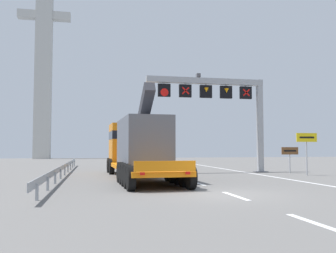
{
  "coord_description": "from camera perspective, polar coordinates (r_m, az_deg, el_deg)",
  "views": [
    {
      "loc": [
        -5.11,
        -14.24,
        1.86
      ],
      "look_at": [
        -0.43,
        9.24,
        3.26
      ],
      "focal_mm": 39.31,
      "sensor_mm": 36.0,
      "label": 1
    }
  ],
  "objects": [
    {
      "name": "ground",
      "position": [
        15.24,
        8.53,
        -10.33
      ],
      "size": [
        112.0,
        112.0,
        0.0
      ],
      "primitive_type": "plane",
      "color": "slate"
    },
    {
      "name": "lane_markings",
      "position": [
        40.47,
        -3.68,
        -5.98
      ],
      "size": [
        0.2,
        66.27,
        0.01
      ],
      "color": "silver",
      "rests_on": "ground"
    },
    {
      "name": "edge_line_right",
      "position": [
        28.63,
        12.1,
        -7.0
      ],
      "size": [
        0.2,
        63.0,
        0.01
      ],
      "primitive_type": "cube",
      "color": "silver",
      "rests_on": "ground"
    },
    {
      "name": "overhead_lane_gantry",
      "position": [
        28.36,
        8.36,
        4.42
      ],
      "size": [
        9.35,
        0.9,
        7.46
      ],
      "color": "#9EA0A5",
      "rests_on": "ground"
    },
    {
      "name": "heavy_haul_truck_orange",
      "position": [
        23.54,
        -4.94,
        -3.03
      ],
      "size": [
        3.5,
        14.14,
        5.3
      ],
      "color": "orange",
      "rests_on": "ground"
    },
    {
      "name": "exit_sign_yellow",
      "position": [
        26.65,
        20.69,
        -2.43
      ],
      "size": [
        1.51,
        0.15,
        2.87
      ],
      "color": "#9EA0A5",
      "rests_on": "ground"
    },
    {
      "name": "tourist_info_sign_brown",
      "position": [
        28.77,
        18.37,
        -4.01
      ],
      "size": [
        1.33,
        0.15,
        1.92
      ],
      "color": "#9EA0A5",
      "rests_on": "ground"
    },
    {
      "name": "guardrail_left",
      "position": [
        26.21,
        -15.83,
        -6.07
      ],
      "size": [
        0.13,
        27.72,
        0.76
      ],
      "color": "#999EA3",
      "rests_on": "ground"
    },
    {
      "name": "bridge_pylon_distant",
      "position": [
        70.37,
        -18.67,
        12.49
      ],
      "size": [
        9.0,
        2.0,
        40.95
      ],
      "color": "#B7B7B2",
      "rests_on": "ground"
    }
  ]
}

